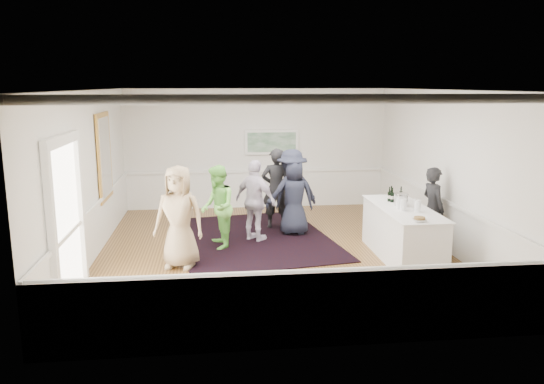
{
  "coord_description": "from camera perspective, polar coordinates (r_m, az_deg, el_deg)",
  "views": [
    {
      "loc": [
        -1.18,
        -10.14,
        3.3
      ],
      "look_at": [
        -0.01,
        0.2,
        1.18
      ],
      "focal_mm": 35.0,
      "sensor_mm": 36.0,
      "label": 1
    }
  ],
  "objects": [
    {
      "name": "ceiling",
      "position": [
        10.2,
        0.2,
        10.95
      ],
      "size": [
        7.0,
        8.0,
        0.02
      ],
      "primitive_type": "cube",
      "color": "white",
      "rests_on": "wall_back"
    },
    {
      "name": "floor",
      "position": [
        10.72,
        0.19,
        -6.41
      ],
      "size": [
        8.0,
        8.0,
        0.0
      ],
      "primitive_type": "plane",
      "color": "brown",
      "rests_on": "ground"
    },
    {
      "name": "guest_dark_a",
      "position": [
        11.87,
        2.15,
        0.07
      ],
      "size": [
        1.37,
        1.02,
        1.89
      ],
      "primitive_type": "imported",
      "rotation": [
        0.0,
        0.0,
        3.42
      ],
      "color": "#1E2132",
      "rests_on": "floor"
    },
    {
      "name": "wall_back",
      "position": [
        14.29,
        -1.66,
        4.67
      ],
      "size": [
        7.0,
        0.02,
        3.2
      ],
      "primitive_type": "cube",
      "color": "white",
      "rests_on": "floor"
    },
    {
      "name": "guest_tan",
      "position": [
        9.74,
        -9.97,
        -2.67
      ],
      "size": [
        1.05,
        0.82,
        1.89
      ],
      "primitive_type": "imported",
      "rotation": [
        0.0,
        0.0,
        -0.27
      ],
      "color": "tan",
      "rests_on": "floor"
    },
    {
      "name": "guest_lilac",
      "position": [
        11.24,
        -1.8,
        -0.95
      ],
      "size": [
        1.05,
        1.01,
        1.75
      ],
      "primitive_type": "imported",
      "rotation": [
        0.0,
        0.0,
        2.4
      ],
      "color": "silver",
      "rests_on": "floor"
    },
    {
      "name": "wall_front",
      "position": [
        6.47,
        4.29,
        -3.74
      ],
      "size": [
        7.0,
        0.02,
        3.2
      ],
      "primitive_type": "cube",
      "color": "white",
      "rests_on": "floor"
    },
    {
      "name": "bartender",
      "position": [
        11.13,
        16.92,
        -1.73
      ],
      "size": [
        0.51,
        0.68,
        1.69
      ],
      "primitive_type": "imported",
      "rotation": [
        0.0,
        0.0,
        1.76
      ],
      "color": "black",
      "rests_on": "floor"
    },
    {
      "name": "wainscoting",
      "position": [
        10.58,
        0.19,
        -3.83
      ],
      "size": [
        7.0,
        8.0,
        1.0
      ],
      "primitive_type": null,
      "color": "white",
      "rests_on": "floor"
    },
    {
      "name": "guest_navy",
      "position": [
        11.74,
        2.42,
        -0.57
      ],
      "size": [
        0.89,
        0.65,
        1.69
      ],
      "primitive_type": "imported",
      "rotation": [
        0.0,
        0.0,
        3.0
      ],
      "color": "#1E2132",
      "rests_on": "floor"
    },
    {
      "name": "guest_green",
      "position": [
        10.81,
        -5.88,
        -1.63
      ],
      "size": [
        0.74,
        0.9,
        1.71
      ],
      "primitive_type": "imported",
      "rotation": [
        0.0,
        0.0,
        -1.46
      ],
      "color": "#79D956",
      "rests_on": "floor"
    },
    {
      "name": "doorway",
      "position": [
        8.75,
        -21.29,
        -1.71
      ],
      "size": [
        0.1,
        1.78,
        2.56
      ],
      "color": "white",
      "rests_on": "wall_left"
    },
    {
      "name": "wine_bottles",
      "position": [
        10.86,
        13.09,
        -0.19
      ],
      "size": [
        0.32,
        0.3,
        0.31
      ],
      "color": "black",
      "rests_on": "serving_table"
    },
    {
      "name": "wall_left",
      "position": [
        10.54,
        -19.08,
        1.59
      ],
      "size": [
        0.02,
        8.0,
        3.2
      ],
      "primitive_type": "cube",
      "color": "white",
      "rests_on": "floor"
    },
    {
      "name": "landscape_painting",
      "position": [
        14.25,
        -0.04,
        5.39
      ],
      "size": [
        1.44,
        0.06,
        0.66
      ],
      "color": "white",
      "rests_on": "wall_back"
    },
    {
      "name": "ice_bucket",
      "position": [
        10.5,
        13.73,
        -0.84
      ],
      "size": [
        0.26,
        0.26,
        0.25
      ],
      "primitive_type": "cylinder",
      "color": "silver",
      "rests_on": "serving_table"
    },
    {
      "name": "guest_dark_b",
      "position": [
        12.23,
        0.44,
        0.37
      ],
      "size": [
        0.69,
        0.46,
        1.87
      ],
      "primitive_type": "imported",
      "rotation": [
        0.0,
        0.0,
        3.16
      ],
      "color": "black",
      "rests_on": "floor"
    },
    {
      "name": "nut_bowl",
      "position": [
        9.41,
        15.58,
        -2.86
      ],
      "size": [
        0.24,
        0.24,
        0.07
      ],
      "color": "white",
      "rests_on": "serving_table"
    },
    {
      "name": "serving_table",
      "position": [
        10.5,
        13.86,
        -4.28
      ],
      "size": [
        0.93,
        2.46,
        1.0
      ],
      "color": "white",
      "rests_on": "floor"
    },
    {
      "name": "mirror",
      "position": [
        11.76,
        -17.56,
        3.65
      ],
      "size": [
        0.05,
        1.25,
        1.85
      ],
      "color": "gold",
      "rests_on": "wall_left"
    },
    {
      "name": "juice_pitchers",
      "position": [
        10.14,
        14.28,
        -1.27
      ],
      "size": [
        0.36,
        0.4,
        0.24
      ],
      "color": "#80C245",
      "rests_on": "serving_table"
    },
    {
      "name": "area_rug",
      "position": [
        11.6,
        -2.07,
        -4.97
      ],
      "size": [
        3.82,
        4.65,
        0.02
      ],
      "primitive_type": "cube",
      "rotation": [
        0.0,
        0.0,
        0.16
      ],
      "color": "black",
      "rests_on": "floor"
    },
    {
      "name": "wall_right",
      "position": [
        11.29,
        18.14,
        2.28
      ],
      "size": [
        0.02,
        8.0,
        3.2
      ],
      "primitive_type": "cube",
      "color": "white",
      "rests_on": "floor"
    }
  ]
}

